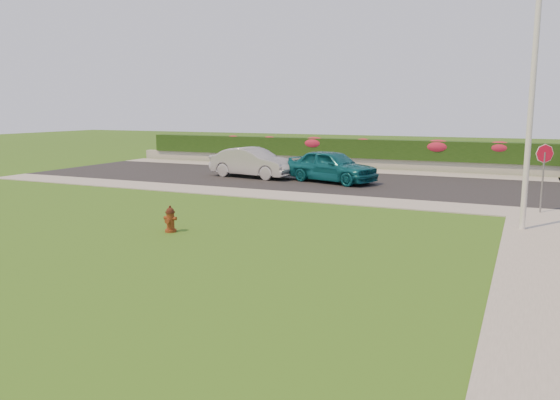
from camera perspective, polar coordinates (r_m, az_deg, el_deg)
The scene contains 19 objects.
ground at distance 13.09m, azimuth -6.26°, elevation -5.95°, with size 120.00×120.00×0.00m, color black.
street_far at distance 27.58m, azimuth -0.41°, elevation 2.32°, with size 26.00×8.00×0.04m, color black.
sidewalk_right at distance 9.51m, azimuth 26.47°, elevation -12.87°, with size 2.00×20.00×0.04m, color gray.
sidewalk_far at distance 23.69m, azimuth -7.69°, elevation 1.04°, with size 24.00×2.00×0.04m, color gray.
curb_corner at distance 20.15m, azimuth 25.50°, elevation -1.31°, with size 2.00×2.00×0.04m, color gray.
sidewalk_beyond at distance 30.95m, azimuth 10.27°, elevation 2.95°, with size 34.00×2.00×0.04m, color gray.
retaining_wall at distance 32.37m, azimuth 10.94°, elevation 3.71°, with size 34.00×0.40×0.60m, color gray.
hedge at distance 32.40m, azimuth 11.03°, elevation 5.22°, with size 32.00×0.90×1.10m, color black.
fire_hydrant at distance 15.86m, azimuth -11.40°, elevation -2.02°, with size 0.39×0.37×0.76m.
sedan_teal at distance 25.90m, azimuth 5.42°, elevation 3.55°, with size 1.81×4.49×1.53m, color #0C525E.
sedan_silver at distance 27.74m, azimuth -2.86°, elevation 3.93°, with size 1.58×4.52×1.49m, color #A1A3A8.
utility_pole at distance 16.94m, azimuth 24.71°, elevation 8.15°, with size 0.16×0.16×6.66m, color silver.
stop_sign at distance 20.10m, azimuth 25.87°, elevation 3.53°, with size 0.55×0.34×2.33m.
flower_clump_a at distance 35.98m, azimuth -4.91°, elevation 6.33°, with size 1.01×0.65×0.51m, color #C2213C.
flower_clump_b at distance 34.77m, azimuth -1.11°, elevation 6.24°, with size 1.08×0.69×0.54m, color #C2213C.
flower_clump_c at distance 33.58m, azimuth 3.60°, elevation 5.97°, with size 1.47×0.95×0.74m, color #C2213C.
flower_clump_d at distance 32.62m, azimuth 8.67°, elevation 5.93°, with size 1.03×0.66×0.51m, color #C2213C.
flower_clump_e at distance 31.73m, azimuth 16.16°, elevation 5.39°, with size 1.53×0.98×0.76m, color #C2213C.
flower_clump_f at distance 31.43m, azimuth 21.95°, elevation 5.10°, with size 1.35×0.87×0.68m, color #C2213C.
Camera 1 is at (6.47, -10.84, 3.48)m, focal length 35.00 mm.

